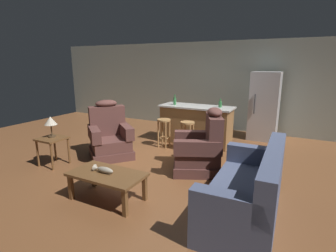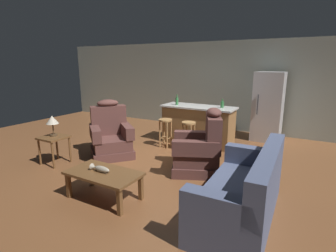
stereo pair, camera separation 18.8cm
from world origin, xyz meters
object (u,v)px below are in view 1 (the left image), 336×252
(table_lamp, at_px, (51,122))
(bar_stool_middle, at_px, (187,131))
(coffee_table, at_px, (107,177))
(refrigerator, at_px, (264,106))
(end_table, at_px, (52,143))
(fish_figurine, at_px, (103,170))
(bottle_short_amber, at_px, (175,101))
(kitchen_island, at_px, (196,125))
(couch, at_px, (249,192))
(bar_stool_right, at_px, (213,134))
(bottle_tall_green, at_px, (220,104))
(recliner_near_island, at_px, (201,149))
(recliner_near_lamp, at_px, (110,137))
(bar_stool_left, at_px, (164,128))

(table_lamp, distance_m, bar_stool_middle, 2.87)
(coffee_table, distance_m, refrigerator, 4.71)
(coffee_table, height_order, bar_stool_middle, bar_stool_middle)
(end_table, xyz_separation_m, refrigerator, (3.36, 3.86, 0.42))
(fish_figurine, relative_size, bottle_short_amber, 1.32)
(refrigerator, bearing_deg, bar_stool_middle, -127.02)
(fish_figurine, xyz_separation_m, kitchen_island, (0.16, 3.24, 0.02))
(couch, xyz_separation_m, bar_stool_middle, (-1.78, 2.07, 0.13))
(coffee_table, relative_size, couch, 0.57)
(bar_stool_right, height_order, bottle_short_amber, bottle_short_amber)
(bottle_tall_green, bearing_deg, bar_stool_right, -83.71)
(refrigerator, xyz_separation_m, bottle_short_amber, (-1.98, -1.27, 0.17))
(bottle_short_amber, bearing_deg, recliner_near_island, -49.50)
(end_table, height_order, bar_stool_right, bar_stool_right)
(bottle_short_amber, bearing_deg, end_table, -118.17)
(bottle_short_amber, bearing_deg, refrigerator, 32.71)
(recliner_near_lamp, height_order, bar_stool_right, recliner_near_lamp)
(refrigerator, bearing_deg, recliner_near_lamp, -133.07)
(fish_figurine, bearing_deg, couch, 15.33)
(coffee_table, xyz_separation_m, bottle_short_amber, (-0.46, 3.16, 0.68))
(table_lamp, bearing_deg, fish_figurine, -18.64)
(end_table, distance_m, bottle_tall_green, 3.76)
(end_table, relative_size, kitchen_island, 0.31)
(recliner_near_lamp, height_order, table_lamp, recliner_near_lamp)
(table_lamp, bearing_deg, coffee_table, -17.92)
(fish_figurine, height_order, recliner_near_island, recliner_near_island)
(table_lamp, relative_size, bar_stool_right, 0.60)
(recliner_near_island, distance_m, end_table, 2.89)
(bar_stool_left, xyz_separation_m, bottle_short_amber, (0.01, 0.56, 0.58))
(kitchen_island, xyz_separation_m, bar_stool_left, (-0.57, -0.63, -0.01))
(bar_stool_middle, bearing_deg, table_lamp, -135.36)
(couch, distance_m, end_table, 3.76)
(table_lamp, height_order, refrigerator, refrigerator)
(recliner_near_lamp, xyz_separation_m, bar_stool_left, (0.74, 1.09, 0.05))
(recliner_near_island, distance_m, bar_stool_middle, 1.18)
(end_table, relative_size, refrigerator, 0.32)
(kitchen_island, bearing_deg, coffee_table, -91.80)
(end_table, height_order, bottle_tall_green, bottle_tall_green)
(recliner_near_lamp, bearing_deg, coffee_table, -11.55)
(refrigerator, bearing_deg, end_table, -131.08)
(bar_stool_left, distance_m, bar_stool_right, 1.22)
(fish_figurine, xyz_separation_m, table_lamp, (-1.82, 0.62, 0.41))
(couch, bearing_deg, coffee_table, 13.68)
(table_lamp, height_order, bottle_tall_green, bottle_tall_green)
(refrigerator, bearing_deg, fish_figurine, -109.55)
(recliner_near_lamp, height_order, bar_stool_middle, recliner_near_lamp)
(bar_stool_right, height_order, bottle_tall_green, bottle_tall_green)
(recliner_near_lamp, distance_m, recliner_near_island, 2.04)
(bottle_tall_green, bearing_deg, bar_stool_left, -148.36)
(coffee_table, bearing_deg, end_table, 162.77)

